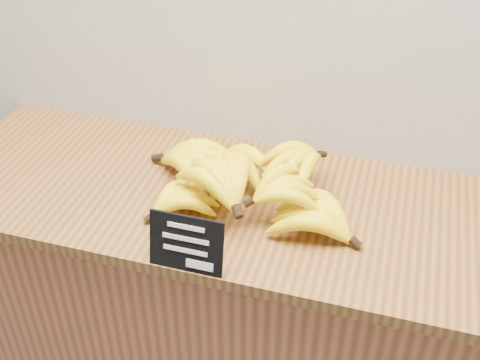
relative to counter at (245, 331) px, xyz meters
name	(u,v)px	position (x,y,z in m)	size (l,w,h in m)	color
counter	(245,331)	(0.00, 0.00, 0.00)	(1.51, 0.50, 0.90)	#A95F36
counter_top	(246,204)	(0.00, 0.00, 0.47)	(1.54, 0.54, 0.03)	brown
chalkboard_sign	(186,244)	(-0.05, -0.25, 0.54)	(0.16, 0.01, 0.13)	black
banana_pile	(242,179)	(-0.01, 0.00, 0.54)	(0.54, 0.41, 0.13)	#FFE80A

